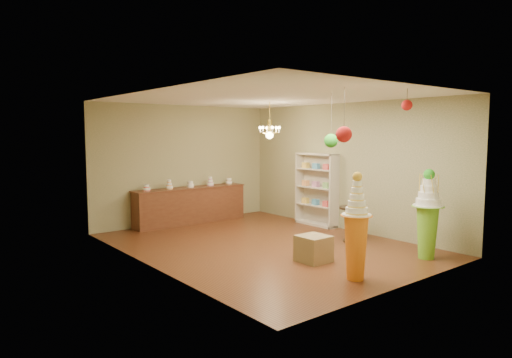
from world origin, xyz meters
TOP-DOWN VIEW (x-y plane):
  - floor at (0.00, 0.00)m, footprint 6.50×6.50m
  - ceiling at (0.00, 0.00)m, footprint 6.50×6.50m
  - wall_back at (0.00, 3.25)m, footprint 5.00×0.04m
  - wall_front at (0.00, -3.25)m, footprint 5.00×0.04m
  - wall_left at (-2.50, 0.00)m, footprint 0.04×6.50m
  - wall_right at (2.50, 0.00)m, footprint 0.04×6.50m
  - pedestal_green at (1.68, -2.62)m, footprint 0.69×0.69m
  - pedestal_orange at (-0.30, -2.59)m, footprint 0.53×0.53m
  - burlap_riser at (-0.09, -1.47)m, footprint 0.52×0.52m
  - sideboard at (0.00, 2.97)m, footprint 3.04×0.54m
  - shelving_unit at (2.34, 0.80)m, footprint 0.33×1.20m
  - round_table at (1.64, -0.94)m, footprint 0.74×0.74m
  - vase at (1.64, -0.94)m, footprint 0.21×0.21m
  - pom_red_left at (-0.39, -2.38)m, footprint 0.25×0.25m
  - pom_green_mid at (0.28, -1.51)m, footprint 0.25×0.25m
  - pom_red_right at (0.63, -2.81)m, footprint 0.17×0.17m
  - chandelier at (0.98, 1.01)m, footprint 0.58×0.58m

SIDE VIEW (x-z plane):
  - floor at x=0.00m, z-range 0.00..0.00m
  - burlap_riser at x=-0.09m, z-range 0.00..0.47m
  - sideboard at x=0.00m, z-range -0.10..1.06m
  - round_table at x=1.64m, z-range 0.11..0.85m
  - pedestal_orange at x=-0.30m, z-range -0.19..1.51m
  - pedestal_green at x=1.68m, z-range -0.12..1.53m
  - vase at x=1.64m, z-range 0.75..0.92m
  - shelving_unit at x=2.34m, z-range 0.00..1.80m
  - wall_back at x=0.00m, z-range 0.00..3.00m
  - wall_front at x=0.00m, z-range 0.00..3.00m
  - wall_left at x=-2.50m, z-range 0.00..3.00m
  - wall_right at x=2.50m, z-range 0.00..3.00m
  - pom_green_mid at x=0.28m, z-range 1.67..2.64m
  - pom_red_left at x=-0.39m, z-range 1.84..2.70m
  - chandelier at x=0.98m, z-range 1.88..2.73m
  - pom_red_right at x=0.63m, z-range 2.56..2.91m
  - ceiling at x=0.00m, z-range 3.00..3.00m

